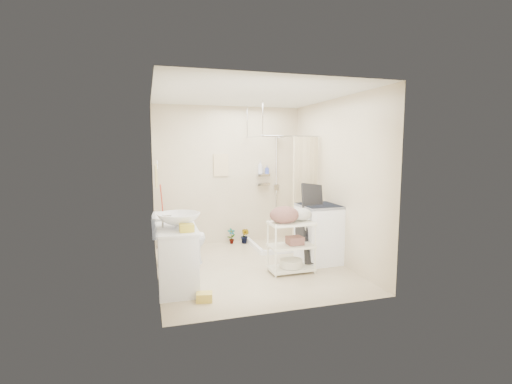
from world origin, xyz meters
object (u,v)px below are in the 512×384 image
Objects in this scene: toilet at (180,238)px; washing_machine at (320,233)px; vanity at (177,258)px; laundry_rack at (291,242)px.

washing_machine reaches higher than toilet.
laundry_rack is at bearing 6.99° from vanity.
vanity is at bearing -168.65° from washing_machine.
washing_machine reaches higher than laundry_rack.
laundry_rack is at bearing -114.64° from toilet.
laundry_rack is (1.66, 0.17, 0.05)m from vanity.
washing_machine reaches higher than vanity.
toilet is at bearing 84.46° from vanity.
toilet is 0.91× the size of laundry_rack.
laundry_rack reaches higher than toilet.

